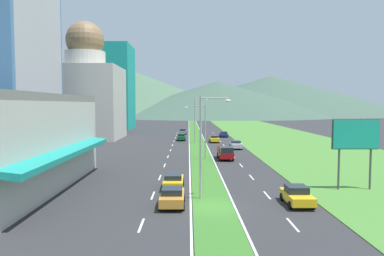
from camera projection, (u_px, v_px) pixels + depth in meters
The scene contains 45 objects.
ground_plane at pixel (213, 207), 28.36m from camera, with size 600.00×600.00×0.00m, color #2D2D30.
grass_median at pixel (196, 137), 88.22m from camera, with size 3.20×240.00×0.06m, color #387028.
grass_verge_right at pixel (280, 137), 88.43m from camera, with size 24.00×240.00×0.06m, color #477F33.
lane_dash_left_2 at pixel (141, 225), 24.18m from camera, with size 0.16×2.80×0.01m, color silver.
lane_dash_left_3 at pixel (153, 195), 32.09m from camera, with size 0.16×2.80×0.01m, color silver.
lane_dash_left_4 at pixel (160, 177), 40.01m from camera, with size 0.16×2.80×0.01m, color silver.
lane_dash_left_5 at pixel (165, 165), 47.93m from camera, with size 0.16×2.80×0.01m, color silver.
lane_dash_left_6 at pixel (168, 157), 55.84m from camera, with size 0.16×2.80×0.01m, color silver.
lane_dash_left_7 at pixel (170, 150), 63.76m from camera, with size 0.16×2.80×0.01m, color silver.
lane_dash_left_8 at pixel (172, 145), 71.67m from camera, with size 0.16×2.80×0.01m, color silver.
lane_dash_left_9 at pixel (174, 141), 79.59m from camera, with size 0.16×2.80×0.01m, color silver.
lane_dash_left_10 at pixel (175, 138), 87.50m from camera, with size 0.16×2.80×0.01m, color silver.
lane_dash_left_11 at pixel (176, 135), 95.42m from camera, with size 0.16×2.80×0.01m, color silver.
lane_dash_left_12 at pixel (177, 133), 103.33m from camera, with size 0.16×2.80×0.01m, color silver.
lane_dash_right_2 at pixel (293, 225), 24.28m from camera, with size 0.16×2.80×0.01m, color silver.
lane_dash_right_3 at pixel (267, 195), 32.20m from camera, with size 0.16×2.80×0.01m, color silver.
lane_dash_right_4 at pixel (252, 177), 40.11m from camera, with size 0.16×2.80×0.01m, color silver.
lane_dash_right_5 at pixel (241, 165), 48.03m from camera, with size 0.16×2.80×0.01m, color silver.
lane_dash_right_6 at pixel (234, 157), 55.94m from camera, with size 0.16×2.80×0.01m, color silver.
lane_dash_right_7 at pixel (228, 150), 63.86m from camera, with size 0.16×2.80×0.01m, color silver.
lane_dash_right_8 at pixel (224, 145), 71.77m from camera, with size 0.16×2.80×0.01m, color silver.
lane_dash_right_9 at pixel (220, 141), 79.69m from camera, with size 0.16×2.80×0.01m, color silver.
lane_dash_right_10 at pixel (217, 138), 87.61m from camera, with size 0.16×2.80×0.01m, color silver.
lane_dash_right_11 at pixel (215, 135), 95.52m from camera, with size 0.16×2.80×0.01m, color silver.
lane_dash_right_12 at pixel (213, 133), 103.44m from camera, with size 0.16×2.80×0.01m, color silver.
edge_line_median_left at pixel (189, 138), 88.21m from camera, with size 0.16×240.00×0.01m, color silver.
edge_line_median_right at pixel (203, 138), 88.24m from camera, with size 0.16×240.00×0.01m, color silver.
domed_building at pixel (86, 93), 84.80m from camera, with size 16.11×16.11×27.42m.
midrise_colored at pixel (107, 87), 119.77m from camera, with size 16.28×16.28×27.58m, color teal.
hill_far_left at pixel (126, 91), 294.25m from camera, with size 201.59×201.59×37.59m, color #47664C.
hill_far_center at pixel (218, 99), 260.25m from camera, with size 168.84×168.84×24.70m, color #3D5647.
hill_far_right at pixel (271, 95), 317.76m from camera, with size 230.65×230.65×33.14m, color #3D5647.
street_lamp_near at pixel (204, 140), 30.57m from camera, with size 2.68×0.46×8.77m.
street_lamp_mid at pixel (203, 128), 52.78m from camera, with size 3.17×0.51×8.00m.
street_lamp_far at pixel (196, 117), 74.85m from camera, with size 2.80×0.28×9.46m.
billboard_roadside at pixel (356, 138), 33.86m from camera, with size 4.49×0.28×6.73m.
car_0 at pixel (172, 197), 28.73m from camera, with size 2.01×4.09×1.50m.
car_1 at pixel (181, 137), 81.28m from camera, with size 1.86×4.66×1.55m.
car_2 at pixel (236, 145), 66.04m from camera, with size 2.02×4.74×1.46m.
car_3 at pixel (297, 195), 29.13m from camera, with size 2.02×4.05×1.52m.
car_4 at pixel (224, 134), 89.89m from camera, with size 1.93×4.39×1.35m.
car_5 at pixel (173, 181), 34.93m from camera, with size 2.00×4.42×1.37m.
car_6 at pixel (214, 139), 77.12m from camera, with size 1.98×4.32×1.48m.
car_7 at pixel (183, 131), 98.20m from camera, with size 1.95×4.61×1.48m.
pickup_truck_0 at pixel (226, 153), 52.96m from camera, with size 2.18×5.40×2.00m.
Camera 1 is at (-1.93, -27.87, 8.10)m, focal length 33.75 mm.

